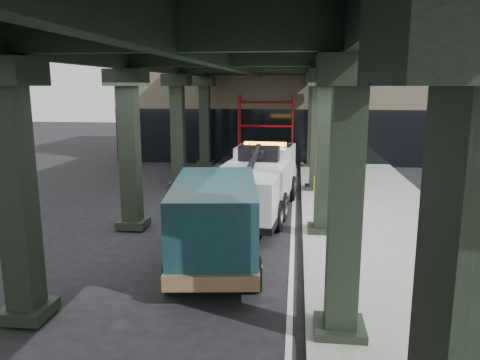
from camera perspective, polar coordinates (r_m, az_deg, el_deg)
The scene contains 8 objects.
ground at distance 12.85m, azimuth -1.35°, elevation -9.11°, with size 90.00×90.00×0.00m, color black.
sidewalk at distance 14.85m, azimuth 17.39°, elevation -6.49°, with size 5.00×40.00×0.15m, color gray.
lane_stripe at distance 14.61m, azimuth 6.45°, elevation -6.59°, with size 0.12×38.00×0.01m, color silver.
viaduct at distance 14.10m, azimuth -1.91°, elevation 15.29°, with size 7.40×32.00×6.40m.
building at distance 31.91m, azimuth 7.52°, elevation 10.40°, with size 22.00×10.00×8.00m, color #C6B793.
scaffolding at distance 26.72m, azimuth 3.19°, elevation 6.24°, with size 3.08×0.88×4.00m.
tow_truck at distance 16.70m, azimuth 2.12°, elevation 0.05°, with size 2.82×7.77×2.50m.
towed_van at distance 11.98m, azimuth -3.00°, elevation -4.70°, with size 2.76×5.64×2.20m.
Camera 1 is at (1.76, -11.91, 4.50)m, focal length 35.00 mm.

